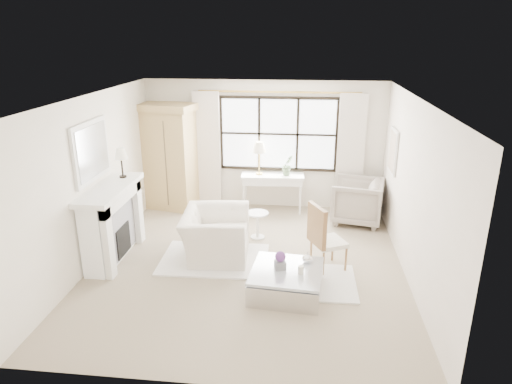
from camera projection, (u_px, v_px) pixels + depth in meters
The scene contains 32 objects.
floor at pixel (248, 264), 7.50m from camera, with size 5.50×5.50×0.00m, color tan.
ceiling at pixel (247, 98), 6.60m from camera, with size 5.50×5.50×0.00m, color white.
wall_back at pixel (264, 145), 9.63m from camera, with size 5.00×5.00×0.00m, color white.
wall_front at pixel (212, 275), 4.47m from camera, with size 5.00×5.00×0.00m, color silver.
wall_left at pixel (93, 181), 7.31m from camera, with size 5.50×5.50×0.00m, color white.
wall_right at pixel (414, 192), 6.79m from camera, with size 5.50×5.50×0.00m, color white.
window_pane at pixel (278, 134), 9.50m from camera, with size 2.40×0.02×1.50m, color white.
window_frame at pixel (278, 134), 9.49m from camera, with size 2.50×0.04×1.50m, color black, non-canonical shape.
curtain_rod at pixel (279, 92), 9.15m from camera, with size 0.04×0.04×3.30m, color #AA853B.
curtain_left at pixel (207, 150), 9.70m from camera, with size 0.55×0.10×2.47m, color silver.
curtain_right at pixel (350, 154), 9.39m from camera, with size 0.55×0.10×2.47m, color beige.
fireplace at pixel (111, 222), 7.52m from camera, with size 0.58×1.66×1.26m.
mirror_frame at pixel (91, 151), 7.14m from camera, with size 0.05×1.15×0.95m, color white.
mirror_glass at pixel (93, 151), 7.14m from camera, with size 0.02×1.00×0.80m, color silver.
art_frame at pixel (393, 151), 8.32m from camera, with size 0.04×0.62×0.82m, color silver.
art_canvas at pixel (392, 151), 8.32m from camera, with size 0.01×0.52×0.72m, color #C0AB95.
mantel_lamp at pixel (121, 155), 7.66m from camera, with size 0.22×0.22×0.51m.
armoire at pixel (170, 156), 9.58m from camera, with size 1.24×0.92×2.24m.
console_table at pixel (272, 193), 9.62m from camera, with size 1.32×0.53×0.80m.
console_lamp at pixel (259, 148), 9.34m from camera, with size 0.28×0.28×0.69m.
orchid_plant at pixel (288, 165), 9.39m from camera, with size 0.24×0.19×0.44m, color #506A46.
side_table at pixel (258, 221), 8.34m from camera, with size 0.40×0.40×0.51m.
rug_left at pixel (214, 259), 7.62m from camera, with size 1.75×1.24×0.03m, color white.
rug_right at pixel (306, 281), 6.95m from camera, with size 1.48×1.11×0.03m, color white.
club_armchair at pixel (215, 235), 7.64m from camera, with size 1.21×1.06×0.79m, color white.
wingback_chair at pixel (357, 201), 9.04m from camera, with size 0.93×0.96×0.87m, color gray.
french_chair at pixel (327, 251), 7.26m from camera, with size 0.65×0.65×1.08m.
coffee_table at pixel (286, 282), 6.61m from camera, with size 1.08×1.08×0.38m.
planter_box at pixel (280, 265), 6.56m from camera, with size 0.15×0.15×0.12m, color slate.
planter_flowers at pixel (280, 256), 6.51m from camera, with size 0.15×0.15×0.15m, color #61307A.
pillar_candle at pixel (301, 270), 6.42m from camera, with size 0.08×0.08×0.12m, color silver.
coffee_vase at pixel (308, 257), 6.73m from camera, with size 0.16×0.16×0.17m, color silver.
Camera 1 is at (0.87, -6.63, 3.60)m, focal length 32.00 mm.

